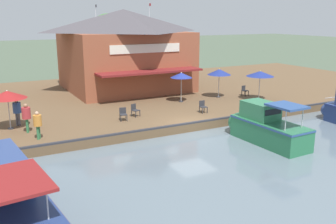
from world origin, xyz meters
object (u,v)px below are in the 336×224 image
object	(u,v)px
cafe_chair_facing_river	(135,109)
patio_umbrella_by_entrance	(219,72)
patio_umbrella_mid_patio_right	(260,74)
person_near_entrance	(17,109)
person_mid_patio	(26,114)
cafe_chair_under_first_umbrella	(203,106)
cafe_chair_far_corner_seat	(123,113)
tree_behind_restaurant	(108,34)
person_at_quay_edge	(38,122)
cafe_chair_mid_patio	(245,90)
motorboat_far_downstream	(263,126)
patio_umbrella_far_corner	(181,75)
patio_umbrella_near_quay_edge	(7,95)
waterfront_restaurant	(124,49)

from	to	relation	value
cafe_chair_facing_river	patio_umbrella_by_entrance	bearing A→B (deg)	106.17
patio_umbrella_mid_patio_right	person_near_entrance	distance (m)	18.37
patio_umbrella_by_entrance	person_mid_patio	world-z (taller)	patio_umbrella_by_entrance
cafe_chair_under_first_umbrella	cafe_chair_far_corner_seat	world-z (taller)	same
cafe_chair_facing_river	tree_behind_restaurant	distance (m)	14.12
person_at_quay_edge	tree_behind_restaurant	bearing A→B (deg)	148.27
cafe_chair_mid_patio	tree_behind_restaurant	distance (m)	14.53
person_near_entrance	cafe_chair_mid_patio	bearing A→B (deg)	92.45
patio_umbrella_mid_patio_right	motorboat_far_downstream	xyz separation A→B (m)	(6.97, -5.79, -1.78)
patio_umbrella_far_corner	cafe_chair_facing_river	xyz separation A→B (m)	(2.44, -5.01, -1.65)
patio_umbrella_far_corner	cafe_chair_far_corner_seat	xyz separation A→B (m)	(3.09, -6.11, -1.65)
cafe_chair_facing_river	person_mid_patio	xyz separation A→B (m)	(0.47, -6.99, 0.61)
person_at_quay_edge	patio_umbrella_near_quay_edge	bearing A→B (deg)	-157.56
cafe_chair_under_first_umbrella	cafe_chair_facing_river	world-z (taller)	same
cafe_chair_under_first_umbrella	motorboat_far_downstream	distance (m)	5.55
patio_umbrella_far_corner	motorboat_far_downstream	size ratio (longest dim) A/B	0.41
patio_umbrella_mid_patio_right	patio_umbrella_near_quay_edge	bearing A→B (deg)	-91.89
patio_umbrella_mid_patio_right	cafe_chair_under_first_umbrella	bearing A→B (deg)	-77.17
patio_umbrella_near_quay_edge	patio_umbrella_mid_patio_right	bearing A→B (deg)	88.11
motorboat_far_downstream	tree_behind_restaurant	bearing A→B (deg)	-173.02
motorboat_far_downstream	tree_behind_restaurant	size ratio (longest dim) A/B	0.82
motorboat_far_downstream	cafe_chair_far_corner_seat	bearing A→B (deg)	-134.36
cafe_chair_facing_river	person_at_quay_edge	xyz separation A→B (m)	(2.07, -6.63, 0.51)
cafe_chair_under_first_umbrella	motorboat_far_downstream	world-z (taller)	motorboat_far_downstream
waterfront_restaurant	motorboat_far_downstream	bearing A→B (deg)	6.73
cafe_chair_facing_river	person_near_entrance	distance (m)	7.44
cafe_chair_far_corner_seat	tree_behind_restaurant	bearing A→B (deg)	164.31
cafe_chair_under_first_umbrella	cafe_chair_facing_river	size ratio (longest dim) A/B	1.00
cafe_chair_facing_river	person_near_entrance	size ratio (longest dim) A/B	0.50
motorboat_far_downstream	tree_behind_restaurant	world-z (taller)	tree_behind_restaurant
cafe_chair_far_corner_seat	tree_behind_restaurant	xyz separation A→B (m)	(-13.78, 3.87, 4.43)
patio_umbrella_far_corner	motorboat_far_downstream	world-z (taller)	patio_umbrella_far_corner
patio_umbrella_mid_patio_right	person_mid_patio	bearing A→B (deg)	-88.04
motorboat_far_downstream	cafe_chair_mid_patio	bearing A→B (deg)	146.58
patio_umbrella_near_quay_edge	cafe_chair_mid_patio	world-z (taller)	patio_umbrella_near_quay_edge
person_mid_patio	person_at_quay_edge	size ratio (longest dim) A/B	1.09
cafe_chair_far_corner_seat	motorboat_far_downstream	xyz separation A→B (m)	(6.17, 6.31, -0.12)
waterfront_restaurant	cafe_chair_under_first_umbrella	bearing A→B (deg)	7.10
patio_umbrella_far_corner	motorboat_far_downstream	distance (m)	9.44
waterfront_restaurant	cafe_chair_mid_patio	distance (m)	11.57
patio_umbrella_by_entrance	cafe_chair_mid_patio	size ratio (longest dim) A/B	2.85
patio_umbrella_mid_patio_right	cafe_chair_facing_river	distance (m)	11.13
patio_umbrella_by_entrance	motorboat_far_downstream	bearing A→B (deg)	-20.38
patio_umbrella_near_quay_edge	waterfront_restaurant	bearing A→B (deg)	129.72
waterfront_restaurant	tree_behind_restaurant	world-z (taller)	waterfront_restaurant
waterfront_restaurant	person_near_entrance	size ratio (longest dim) A/B	6.81
patio_umbrella_near_quay_edge	patio_umbrella_by_entrance	xyz separation A→B (m)	(-1.75, 16.48, 0.03)
cafe_chair_mid_patio	person_at_quay_edge	world-z (taller)	person_at_quay_edge
cafe_chair_mid_patio	cafe_chair_under_first_umbrella	xyz separation A→B (m)	(3.36, -6.44, 0.00)
cafe_chair_under_first_umbrella	cafe_chair_far_corner_seat	size ratio (longest dim) A/B	1.00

